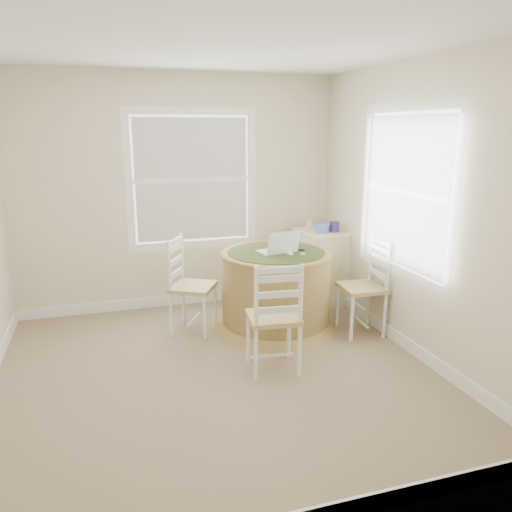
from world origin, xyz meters
name	(u,v)px	position (x,y,z in m)	size (l,w,h in m)	color
room	(230,217)	(0.17, 0.16, 1.30)	(3.64, 3.64, 2.64)	#8E725A
round_table	(276,287)	(0.81, 0.81, 0.44)	(1.30, 1.30, 0.81)	olive
chair_left	(193,286)	(-0.02, 0.95, 0.47)	(0.42, 0.40, 0.95)	white
chair_near	(273,317)	(0.48, -0.06, 0.47)	(0.42, 0.40, 0.95)	white
chair_right	(362,287)	(1.58, 0.43, 0.47)	(0.42, 0.40, 0.95)	white
laptop	(278,249)	(0.82, 0.79, 0.84)	(0.40, 0.37, 0.24)	white
mouse	(290,253)	(0.90, 0.68, 0.81)	(0.06, 0.10, 0.03)	white
phone	(303,255)	(1.02, 0.64, 0.80)	(0.04, 0.09, 0.02)	#B7BABF
keys	(302,250)	(1.07, 0.78, 0.81)	(0.06, 0.05, 0.03)	black
corner_chest	(319,266)	(1.56, 1.41, 0.43)	(0.55, 0.68, 0.86)	beige
tissue_box	(321,229)	(1.51, 1.29, 0.91)	(0.12, 0.12, 0.10)	#5171BA
box_yellow	(324,227)	(1.63, 1.45, 0.89)	(0.15, 0.10, 0.06)	#E0A34F
box_blue	(336,227)	(1.69, 1.28, 0.92)	(0.08, 0.08, 0.12)	navy
cup_cream	(308,225)	(1.48, 1.58, 0.90)	(0.07, 0.07, 0.09)	beige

